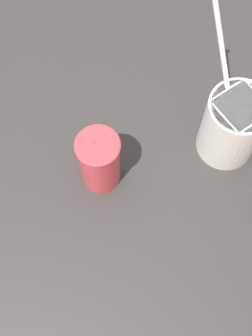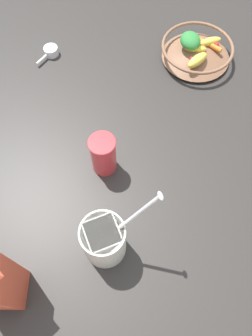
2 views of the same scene
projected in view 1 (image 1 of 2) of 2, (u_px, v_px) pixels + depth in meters
The scene contains 4 objects.
ground_plane at pixel (29, 215), 0.83m from camera, with size 6.00×6.00×0.00m, color gray.
countertop at pixel (27, 211), 0.81m from camera, with size 1.17×1.17×0.04m.
yogurt_tub at pixel (233, 124), 0.76m from camera, with size 0.17×0.10×0.27m.
drinking_cup at pixel (99, 160), 0.75m from camera, with size 0.07×0.07×0.13m.
Camera 1 is at (0.27, 0.11, 0.80)m, focal length 50.00 mm.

